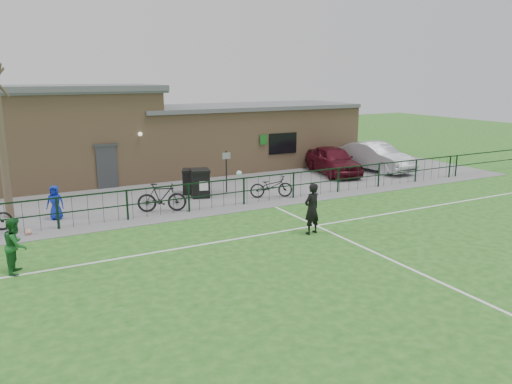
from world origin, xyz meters
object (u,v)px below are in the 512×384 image
bare_tree (2,142)px  wheelie_bin_left (200,184)px  sign_post (226,172)px  bicycle_e (271,186)px  ball_ground (28,232)px  wheelie_bin_right (191,182)px  car_maroon (333,160)px  bicycle_d (162,197)px  car_silver (375,157)px  spectator_child (55,202)px  outfield_player (16,245)px

bare_tree → wheelie_bin_left: bearing=-2.5°
sign_post → bicycle_e: 2.35m
bicycle_e → ball_ground: bicycle_e is taller
bare_tree → wheelie_bin_right: bearing=3.6°
wheelie_bin_left → sign_post: size_ratio=0.60×
bare_tree → wheelie_bin_left: 8.20m
car_maroon → bicycle_d: size_ratio=2.33×
wheelie_bin_right → bicycle_d: (-2.17, -2.47, 0.06)m
car_silver → bicycle_e: size_ratio=2.52×
spectator_child → outfield_player: bearing=-84.7°
bicycle_d → ball_ground: bicycle_d is taller
bicycle_e → spectator_child: bearing=103.0°
ball_ground → spectator_child: bearing=54.9°
bicycle_d → outfield_player: bearing=146.4°
wheelie_bin_left → bicycle_d: size_ratio=0.61×
bicycle_e → outfield_player: bearing=129.8°
wheelie_bin_right → car_silver: size_ratio=0.22×
bicycle_e → outfield_player: 11.53m
car_maroon → car_silver: (2.82, -0.25, 0.03)m
outfield_player → car_maroon: bearing=-50.9°
spectator_child → ball_ground: (-1.11, -1.57, -0.57)m
wheelie_bin_right → car_maroon: car_maroon is taller
car_maroon → bicycle_d: bearing=-152.0°
bare_tree → ball_ground: bare_tree is taller
bare_tree → ball_ground: bearing=-80.3°
car_maroon → car_silver: size_ratio=0.93×
wheelie_bin_right → outfield_player: size_ratio=0.67×
outfield_player → ball_ground: (0.50, 3.51, -0.68)m
bicycle_d → ball_ground: size_ratio=8.50×
sign_post → spectator_child: bearing=-172.4°
car_maroon → spectator_child: (-14.86, -2.34, -0.11)m
wheelie_bin_right → bicycle_d: bicycle_d is taller
wheelie_bin_right → spectator_child: spectator_child is taller
wheelie_bin_right → bicycle_e: bearing=-15.5°
sign_post → bicycle_e: bearing=-52.6°
sign_post → wheelie_bin_left: bearing=-170.4°
wheelie_bin_right → ball_ground: (-7.24, -3.20, -0.44)m
bicycle_d → spectator_child: size_ratio=1.47×
car_maroon → outfield_player: (-16.47, -7.42, -0.00)m
bicycle_e → outfield_player: (-10.70, -4.28, 0.27)m
wheelie_bin_right → car_maroon: bearing=28.4°
wheelie_bin_left → ball_ground: wheelie_bin_left is taller
bare_tree → bicycle_e: bearing=-10.3°
wheelie_bin_right → ball_ground: size_ratio=4.62×
spectator_child → ball_ground: size_ratio=5.78×
bare_tree → wheelie_bin_left: bare_tree is taller
sign_post → wheelie_bin_right: bearing=159.3°
ball_ground → outfield_player: bearing=-98.0°
bicycle_e → car_silver: bearing=-53.3°
bicycle_d → bicycle_e: bearing=-70.5°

